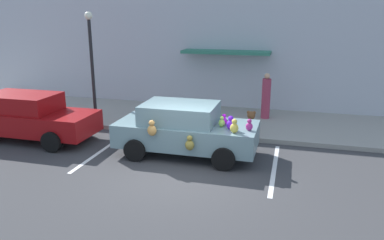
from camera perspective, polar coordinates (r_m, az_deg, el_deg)
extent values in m
plane|color=#38383A|center=(9.96, -1.57, -8.16)|extent=(60.00, 60.00, 0.00)
cube|color=gray|center=(14.51, 4.12, -0.06)|extent=(24.00, 4.00, 0.15)
cube|color=#B2B7C1|center=(16.09, 5.88, 12.78)|extent=(24.00, 0.30, 6.40)
cube|color=#2D725C|center=(15.61, 5.24, 10.31)|extent=(3.60, 1.10, 0.12)
cube|color=silver|center=(10.52, 12.45, -7.18)|extent=(0.12, 3.60, 0.01)
cube|color=silver|center=(11.87, -13.57, -4.53)|extent=(0.12, 3.60, 0.01)
cube|color=slate|center=(11.04, -0.82, -2.10)|extent=(4.12, 1.75, 0.68)
cube|color=slate|center=(10.92, -1.87, 1.08)|extent=(2.14, 1.54, 0.56)
cylinder|color=black|center=(11.70, 6.41, -2.83)|extent=(0.64, 0.22, 0.64)
cylinder|color=black|center=(10.08, 4.84, -5.93)|extent=(0.64, 0.22, 0.64)
cylinder|color=black|center=(12.32, -5.41, -1.83)|extent=(0.64, 0.22, 0.64)
cylinder|color=black|center=(10.79, -8.67, -4.55)|extent=(0.64, 0.22, 0.64)
ellipsoid|color=#A82A7E|center=(10.29, 8.73, -1.00)|extent=(0.19, 0.16, 0.23)
sphere|color=#A82A7E|center=(10.25, 8.76, -0.16)|extent=(0.12, 0.12, 0.12)
ellipsoid|color=#D1954A|center=(10.27, -6.13, -1.59)|extent=(0.26, 0.21, 0.30)
sphere|color=#D1954A|center=(10.21, -6.17, -0.47)|extent=(0.16, 0.16, 0.16)
ellipsoid|color=#ADED57|center=(10.55, 4.57, -0.48)|extent=(0.18, 0.15, 0.21)
sphere|color=#ADED57|center=(10.51, 4.59, 0.29)|extent=(0.12, 0.12, 0.12)
ellipsoid|color=#8CE556|center=(11.56, -3.92, 1.15)|extent=(0.23, 0.19, 0.27)
sphere|color=#8CE556|center=(11.51, -3.93, 2.06)|extent=(0.15, 0.15, 0.15)
ellipsoid|color=#4557CF|center=(11.08, -7.57, 0.23)|extent=(0.18, 0.15, 0.21)
sphere|color=#4557CF|center=(11.04, -7.60, 0.97)|extent=(0.12, 0.12, 0.12)
ellipsoid|color=#CD1BE0|center=(10.72, 4.90, -0.19)|extent=(0.19, 0.16, 0.23)
sphere|color=#CD1BE0|center=(10.68, 4.92, 0.62)|extent=(0.12, 0.12, 0.12)
ellipsoid|color=brown|center=(11.48, -4.03, 0.83)|extent=(0.16, 0.13, 0.19)
sphere|color=brown|center=(11.44, -4.04, 1.48)|extent=(0.10, 0.10, 0.10)
ellipsoid|color=gold|center=(10.03, 6.46, -1.25)|extent=(0.23, 0.19, 0.27)
sphere|color=gold|center=(9.97, 6.50, -0.23)|extent=(0.14, 0.14, 0.14)
ellipsoid|color=olive|center=(10.06, -0.36, -3.87)|extent=(0.24, 0.20, 0.29)
sphere|color=olive|center=(9.99, -0.37, -2.79)|extent=(0.16, 0.16, 0.16)
ellipsoid|color=#AB6D2A|center=(11.51, -3.59, 1.09)|extent=(0.23, 0.19, 0.27)
sphere|color=#AB6D2A|center=(11.47, -3.60, 1.99)|extent=(0.15, 0.15, 0.15)
ellipsoid|color=#671EEB|center=(10.31, 5.91, -0.75)|extent=(0.23, 0.19, 0.27)
sphere|color=#671EEB|center=(10.26, 5.93, 0.25)|extent=(0.15, 0.15, 0.15)
cube|color=maroon|center=(13.48, -23.55, -0.12)|extent=(4.49, 1.66, 0.68)
cube|color=maroon|center=(13.47, -24.59, 2.48)|extent=(2.34, 1.46, 0.56)
cylinder|color=black|center=(13.42, -16.55, -0.94)|extent=(0.64, 0.22, 0.64)
cylinder|color=black|center=(12.11, -20.62, -3.13)|extent=(0.64, 0.22, 0.64)
cylinder|color=black|center=(15.05, -25.64, -0.07)|extent=(0.64, 0.22, 0.64)
ellipsoid|color=brown|center=(12.91, 8.96, -0.77)|extent=(0.39, 0.33, 0.49)
sphere|color=brown|center=(12.82, 9.03, 0.72)|extent=(0.28, 0.28, 0.28)
sphere|color=brown|center=(12.80, 8.62, 1.17)|extent=(0.11, 0.11, 0.11)
sphere|color=brown|center=(12.78, 9.48, 1.11)|extent=(0.11, 0.11, 0.11)
cylinder|color=black|center=(14.26, -14.93, 7.09)|extent=(0.12, 0.12, 3.70)
sphere|color=#EAEACC|center=(14.11, -15.53, 15.10)|extent=(0.28, 0.28, 0.28)
cylinder|color=#9D354D|center=(14.61, 11.22, 3.21)|extent=(0.33, 0.33, 1.54)
sphere|color=tan|center=(14.45, 11.40, 6.60)|extent=(0.22, 0.22, 0.22)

